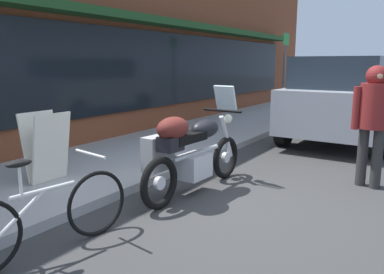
{
  "coord_description": "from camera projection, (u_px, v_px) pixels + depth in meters",
  "views": [
    {
      "loc": [
        -4.1,
        -2.01,
        1.72
      ],
      "look_at": [
        0.3,
        0.82,
        0.7
      ],
      "focal_mm": 35.81,
      "sensor_mm": 36.0,
      "label": 1
    }
  ],
  "objects": [
    {
      "name": "ground_plane",
      "position": [
        234.0,
        203.0,
        4.78
      ],
      "size": [
        80.0,
        80.0,
        0.0
      ],
      "primitive_type": "plane",
      "color": "#363636"
    },
    {
      "name": "sidewalk_curb",
      "position": [
        283.0,
        110.0,
        13.56
      ],
      "size": [
        30.0,
        2.57,
        0.12
      ],
      "color": "#9F9F9F",
      "rests_on": "ground_plane"
    },
    {
      "name": "storefront_building",
      "position": [
        187.0,
        23.0,
        10.5
      ],
      "size": [
        18.01,
        0.9,
        5.68
      ],
      "color": "brown",
      "rests_on": "ground_plane"
    },
    {
      "name": "parked_minivan",
      "position": [
        349.0,
        97.0,
        8.56
      ],
      "size": [
        4.66,
        2.17,
        1.84
      ],
      "color": "#9EA3AD",
      "rests_on": "ground_plane"
    },
    {
      "name": "sandwich_board_sign",
      "position": [
        46.0,
        147.0,
        5.2
      ],
      "size": [
        0.55,
        0.41,
        0.94
      ],
      "color": "silver",
      "rests_on": "sidewalk_curb"
    },
    {
      "name": "parked_bicycle",
      "position": [
        45.0,
        216.0,
        3.42
      ],
      "size": [
        1.74,
        0.48,
        0.92
      ],
      "color": "black",
      "rests_on": "ground_plane"
    },
    {
      "name": "pedestrian_walking",
      "position": [
        374.0,
        112.0,
        5.2
      ],
      "size": [
        0.5,
        0.52,
        1.69
      ],
      "color": "#2B2B2B",
      "rests_on": "ground_plane"
    },
    {
      "name": "touring_motorcycle",
      "position": [
        189.0,
        150.0,
        4.99
      ],
      "size": [
        2.17,
        0.73,
        1.4
      ],
      "color": "black",
      "rests_on": "ground_plane"
    },
    {
      "name": "parking_sign_pole",
      "position": [
        284.0,
        68.0,
        11.08
      ],
      "size": [
        0.44,
        0.07,
        2.46
      ],
      "color": "#59595B",
      "rests_on": "sidewalk_curb"
    }
  ]
}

